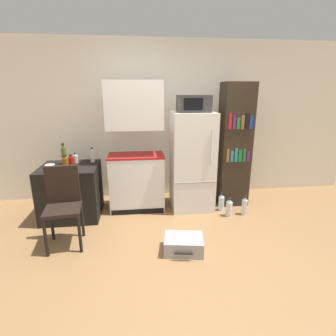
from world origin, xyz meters
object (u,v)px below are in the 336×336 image
object	(u,v)px
bookshelf	(234,146)
bottle_clear_short	(75,159)
chair	(63,199)
suitcase_large_flat	(184,244)
bottle_ketchup_red	(71,161)
bottle_olive_oil	(64,155)
water_bottle_back	(229,209)
microwave	(194,104)
bowl	(50,166)
kitchen_hutch	(136,153)
water_bottle_middle	(221,203)
bottle_amber_beer	(65,163)
bottle_milk_white	(92,156)
refrigerator	(192,162)
water_bottle_front	(244,207)
side_table	(71,191)

from	to	relation	value
bookshelf	bottle_clear_short	bearing A→B (deg)	-179.95
chair	suitcase_large_flat	size ratio (longest dim) A/B	1.93
bottle_ketchup_red	chair	world-z (taller)	chair
bottle_olive_oil	water_bottle_back	world-z (taller)	bottle_olive_oil
microwave	bowl	world-z (taller)	microwave
bottle_clear_short	suitcase_large_flat	size ratio (longest dim) A/B	0.30
bottle_clear_short	chair	bearing A→B (deg)	-88.34
bottle_olive_oil	kitchen_hutch	bearing A→B (deg)	0.80
water_bottle_middle	water_bottle_back	xyz separation A→B (m)	(0.05, -0.21, 0.00)
bottle_amber_beer	water_bottle_middle	world-z (taller)	bottle_amber_beer
bottle_milk_white	water_bottle_back	distance (m)	2.20
bookshelf	bottle_amber_beer	size ratio (longest dim) A/B	10.08
bottle_ketchup_red	bottle_amber_beer	size ratio (longest dim) A/B	0.86
chair	bottle_amber_beer	bearing A→B (deg)	92.44
water_bottle_middle	refrigerator	bearing A→B (deg)	157.37
bottle_clear_short	water_bottle_front	xyz separation A→B (m)	(2.50, -0.48, -0.70)
refrigerator	chair	distance (m)	1.93
suitcase_large_flat	water_bottle_back	world-z (taller)	water_bottle_back
bottle_amber_beer	suitcase_large_flat	bearing A→B (deg)	-33.79
bottle_olive_oil	bottle_ketchup_red	xyz separation A→B (m)	(0.12, -0.09, -0.06)
refrigerator	bookshelf	bearing A→B (deg)	8.34
kitchen_hutch	microwave	world-z (taller)	kitchen_hutch
water_bottle_front	water_bottle_back	distance (m)	0.25
bookshelf	water_bottle_middle	size ratio (longest dim) A/B	6.76
microwave	bowl	distance (m)	2.24
water_bottle_front	water_bottle_middle	world-z (taller)	water_bottle_front
microwave	water_bottle_back	xyz separation A→B (m)	(0.50, -0.39, -1.51)
microwave	bottle_olive_oil	size ratio (longest dim) A/B	1.49
side_table	water_bottle_back	xyz separation A→B (m)	(2.31, -0.31, -0.26)
water_bottle_back	water_bottle_middle	bearing A→B (deg)	103.68
water_bottle_middle	water_bottle_back	world-z (taller)	water_bottle_back
side_table	bottle_clear_short	distance (m)	0.49
water_bottle_front	bottle_ketchup_red	bearing A→B (deg)	172.70
bowl	water_bottle_front	world-z (taller)	bowl
bottle_olive_oil	microwave	bearing A→B (deg)	-1.34
kitchen_hutch	chair	xyz separation A→B (m)	(-0.87, -0.88, -0.34)
refrigerator	water_bottle_front	world-z (taller)	refrigerator
water_bottle_middle	water_bottle_back	bearing A→B (deg)	-76.32
bookshelf	water_bottle_middle	xyz separation A→B (m)	(-0.26, -0.29, -0.85)
side_table	microwave	xyz separation A→B (m)	(1.82, 0.08, 1.24)
bottle_ketchup_red	water_bottle_middle	bearing A→B (deg)	-3.43
bowl	water_bottle_front	size ratio (longest dim) A/B	0.44
bottle_amber_beer	bowl	size ratio (longest dim) A/B	1.44
water_bottle_front	water_bottle_middle	xyz separation A→B (m)	(-0.30, 0.19, -0.01)
bottle_milk_white	bottle_clear_short	bearing A→B (deg)	-173.56
bottle_olive_oil	suitcase_large_flat	distance (m)	2.16
bottle_ketchup_red	bottle_amber_beer	distance (m)	0.16
bottle_ketchup_red	bowl	xyz separation A→B (m)	(-0.29, -0.05, -0.05)
side_table	water_bottle_front	xyz separation A→B (m)	(2.56, -0.29, -0.26)
bottle_ketchup_red	bottle_milk_white	size ratio (longest dim) A/B	0.75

